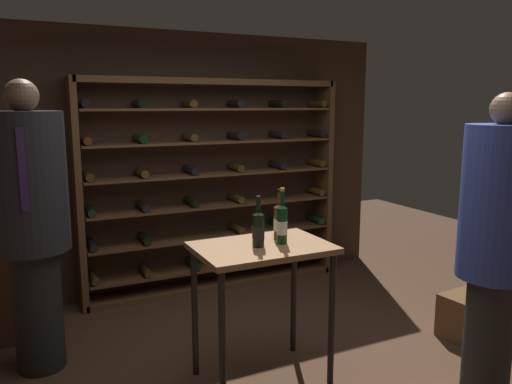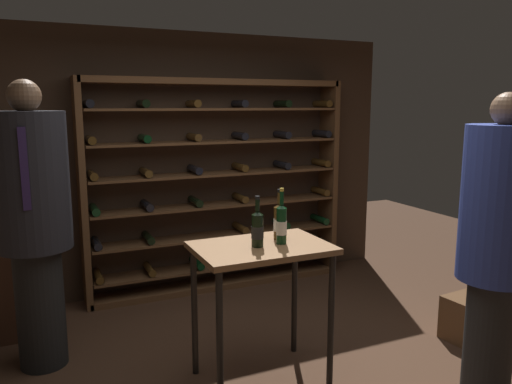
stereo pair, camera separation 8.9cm
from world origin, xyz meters
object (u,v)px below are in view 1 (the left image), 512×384
at_px(wine_bottle_red_label, 282,224).
at_px(wine_glass_stemmed_right, 257,224).
at_px(wine_crate, 471,315).
at_px(person_bystander_red_print, 496,240).
at_px(wine_bottle_amber_reserve, 279,221).
at_px(wine_rack, 214,186).
at_px(person_host_in_suit, 31,215).
at_px(wine_bottle_green_slim, 258,229).
at_px(tasting_table, 262,265).
at_px(display_cabinet, 3,235).

xyz_separation_m(wine_bottle_red_label, wine_glass_stemmed_right, (-0.11, 0.16, -0.03)).
distance_m(wine_crate, wine_bottle_red_label, 1.97).
height_order(person_bystander_red_print, wine_bottle_amber_reserve, person_bystander_red_print).
height_order(wine_rack, person_host_in_suit, wine_rack).
xyz_separation_m(wine_bottle_red_label, wine_bottle_green_slim, (-0.18, 0.00, -0.01)).
height_order(tasting_table, person_host_in_suit, person_host_in_suit).
bearing_deg(wine_rack, wine_crate, -53.55).
bearing_deg(wine_bottle_amber_reserve, display_cabinet, 142.53).
bearing_deg(wine_crate, wine_bottle_amber_reserve, 171.12).
distance_m(display_cabinet, wine_bottle_red_label, 2.29).
bearing_deg(wine_bottle_amber_reserve, person_bystander_red_print, -46.05).
xyz_separation_m(wine_rack, person_host_in_suit, (-1.76, -1.01, 0.07)).
distance_m(person_bystander_red_print, wine_crate, 1.38).
xyz_separation_m(wine_crate, wine_bottle_red_label, (-1.72, 0.15, 0.93)).
distance_m(wine_crate, wine_glass_stemmed_right, 2.07).
xyz_separation_m(display_cabinet, wine_glass_stemmed_right, (1.62, -1.32, 0.21)).
relative_size(person_host_in_suit, wine_bottle_red_label, 5.42).
xyz_separation_m(person_bystander_red_print, display_cabinet, (-2.74, 2.36, -0.22)).
relative_size(wine_bottle_amber_reserve, wine_glass_stemmed_right, 2.31).
bearing_deg(tasting_table, wine_bottle_red_label, -8.91).
bearing_deg(wine_glass_stemmed_right, wine_bottle_red_label, -53.66).
bearing_deg(display_cabinet, person_host_in_suit, -71.46).
bearing_deg(wine_bottle_green_slim, wine_bottle_amber_reserve, 27.21).
height_order(person_host_in_suit, person_bystander_red_print, person_host_in_suit).
relative_size(wine_crate, display_cabinet, 0.27).
relative_size(person_host_in_suit, display_cabinet, 1.19).
relative_size(wine_rack, display_cabinet, 1.56).
height_order(person_host_in_suit, wine_bottle_amber_reserve, person_host_in_suit).
bearing_deg(wine_bottle_amber_reserve, wine_bottle_green_slim, -152.79).
distance_m(wine_bottle_amber_reserve, wine_bottle_green_slim, 0.25).
distance_m(tasting_table, wine_bottle_green_slim, 0.27).
distance_m(wine_bottle_red_label, wine_bottle_amber_reserve, 0.12).
bearing_deg(wine_crate, wine_glass_stemmed_right, 170.62).
height_order(wine_crate, wine_bottle_red_label, wine_bottle_red_label).
xyz_separation_m(wine_crate, wine_glass_stemmed_right, (-1.84, 0.30, 0.91)).
bearing_deg(wine_bottle_amber_reserve, tasting_table, -153.06).
distance_m(person_host_in_suit, wine_bottle_green_slim, 1.61).
bearing_deg(person_host_in_suit, person_bystander_red_print, -41.52).
relative_size(wine_bottle_amber_reserve, wine_bottle_green_slim, 1.04).
bearing_deg(wine_crate, person_bystander_red_print, -134.36).
xyz_separation_m(person_host_in_suit, wine_bottle_green_slim, (1.35, -0.87, -0.05)).
height_order(wine_rack, display_cabinet, wine_rack).
bearing_deg(wine_crate, display_cabinet, 154.83).
xyz_separation_m(wine_rack, wine_crate, (1.50, -2.03, -0.90)).
relative_size(wine_crate, wine_bottle_amber_reserve, 1.35).
distance_m(person_host_in_suit, wine_glass_stemmed_right, 1.59).
bearing_deg(wine_glass_stemmed_right, display_cabinet, 140.82).
bearing_deg(tasting_table, person_bystander_red_print, -38.38).
distance_m(person_bystander_red_print, display_cabinet, 3.62).
bearing_deg(tasting_table, display_cabinet, 137.66).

